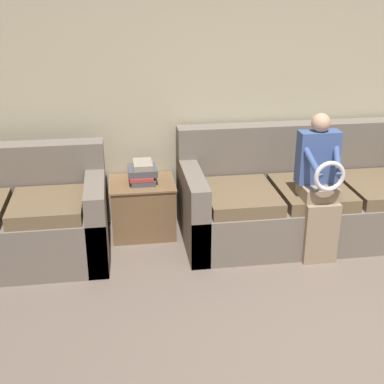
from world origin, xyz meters
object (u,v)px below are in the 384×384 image
couch_side (13,221)px  side_shelf (143,207)px  couch_main (304,200)px  book_stack (142,173)px  child_left_seated (319,183)px

couch_side → side_shelf: size_ratio=2.63×
couch_side → side_shelf: couch_side is taller
couch_main → side_shelf: bearing=171.9°
couch_main → side_shelf: 1.47m
side_shelf → couch_main: bearing=-8.1°
book_stack → child_left_seated: bearing=-24.0°
child_left_seated → side_shelf: 1.58m
couch_side → child_left_seated: bearing=-7.2°
book_stack → side_shelf: bearing=177.1°
child_left_seated → book_stack: bearing=156.0°
side_shelf → book_stack: book_stack is taller
couch_side → side_shelf: 1.12m
couch_main → book_stack: bearing=171.9°
couch_main → side_shelf: size_ratio=3.84×
couch_side → side_shelf: (1.08, 0.31, -0.07)m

